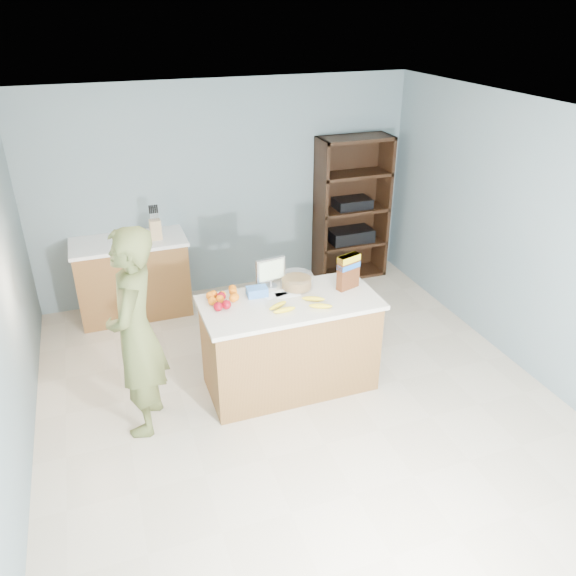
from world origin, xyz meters
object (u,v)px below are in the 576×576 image
object	(u,v)px
person	(136,334)
cereal_box	(348,269)
counter_peninsula	(290,347)
tv	(271,271)
shelving_unit	(350,211)

from	to	relation	value
person	cereal_box	bearing A→B (deg)	111.64
counter_peninsula	tv	size ratio (longest dim) A/B	5.53
shelving_unit	tv	distance (m)	2.38
tv	cereal_box	bearing A→B (deg)	-21.77
counter_peninsula	cereal_box	xyz separation A→B (m)	(0.58, 0.05, 0.67)
shelving_unit	tv	xyz separation A→B (m)	(-1.62, -1.74, 0.19)
person	counter_peninsula	bearing A→B (deg)	111.28
person	cereal_box	world-z (taller)	person
tv	cereal_box	distance (m)	0.70
shelving_unit	person	size ratio (longest dim) A/B	1.01
shelving_unit	person	xyz separation A→B (m)	(-2.88, -2.14, 0.03)
shelving_unit	cereal_box	distance (m)	2.23
shelving_unit	person	bearing A→B (deg)	-143.32
shelving_unit	cereal_box	bearing A→B (deg)	-115.99
shelving_unit	person	distance (m)	3.59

